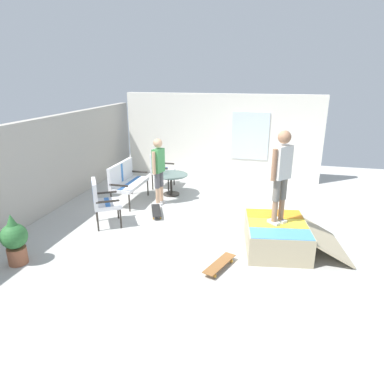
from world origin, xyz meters
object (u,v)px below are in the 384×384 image
(skateboard_by_bench, at_px, (156,211))
(skateboard_spare, at_px, (220,264))
(person_watching, at_px, (159,167))
(patio_table, at_px, (171,180))
(patio_chair_near_house, at_px, (159,166))
(person_skater, at_px, (282,171))
(potted_plant, at_px, (14,239))
(patio_chair_by_wall, at_px, (101,199))
(patio_bench, at_px, (126,179))
(skate_ramp, at_px, (278,236))

(skateboard_by_bench, bearing_deg, skateboard_spare, -137.21)
(person_watching, bearing_deg, patio_table, -6.91)
(skateboard_spare, bearing_deg, patio_chair_near_house, 31.53)
(person_skater, bearing_deg, skateboard_spare, 136.65)
(potted_plant, bearing_deg, patio_chair_by_wall, -20.68)
(patio_table, relative_size, person_skater, 0.53)
(patio_bench, relative_size, skateboard_by_bench, 1.54)
(patio_table, xyz_separation_m, potted_plant, (-4.05, 1.52, 0.06))
(patio_chair_near_house, xyz_separation_m, person_skater, (-2.99, -3.31, 0.90))
(patio_chair_by_wall, bearing_deg, person_watching, -26.05)
(patio_chair_by_wall, relative_size, patio_table, 1.13)
(patio_table, xyz_separation_m, person_watching, (-0.72, 0.09, 0.56))
(patio_chair_near_house, xyz_separation_m, skateboard_by_bench, (-1.96, -0.58, -0.53))
(patio_bench, xyz_separation_m, skateboard_spare, (-2.58, -2.84, -0.53))
(person_watching, height_order, potted_plant, person_watching)
(patio_bench, distance_m, patio_table, 1.26)
(person_skater, relative_size, skateboard_spare, 2.05)
(person_watching, bearing_deg, potted_plant, 156.79)
(skate_ramp, bearing_deg, patio_chair_by_wall, 87.22)
(patio_bench, relative_size, skateboard_spare, 1.53)
(patio_chair_by_wall, relative_size, skateboard_by_bench, 1.25)
(person_watching, bearing_deg, skate_ramp, -120.50)
(person_watching, distance_m, potted_plant, 3.66)
(patio_chair_near_house, relative_size, skateboard_by_bench, 1.25)
(patio_chair_near_house, height_order, skateboard_by_bench, patio_chair_near_house)
(person_skater, xyz_separation_m, skateboard_spare, (-0.95, 0.89, -1.43))
(person_watching, xyz_separation_m, person_skater, (-1.71, -2.88, 0.55))
(person_skater, xyz_separation_m, skateboard_by_bench, (1.03, 2.72, -1.43))
(potted_plant, bearing_deg, patio_table, -20.53)
(person_watching, bearing_deg, patio_chair_near_house, 18.73)
(skateboard_by_bench, bearing_deg, patio_table, 2.68)
(patio_chair_near_house, bearing_deg, patio_table, -137.09)
(patio_chair_by_wall, height_order, skateboard_spare, patio_chair_by_wall)
(patio_bench, distance_m, patio_chair_near_house, 1.42)
(patio_table, height_order, person_watching, person_watching)
(patio_table, bearing_deg, skateboard_by_bench, -177.32)
(patio_chair_near_house, bearing_deg, person_watching, -161.27)
(patio_table, distance_m, potted_plant, 4.33)
(skateboard_spare, bearing_deg, person_watching, 36.69)
(skate_ramp, height_order, patio_chair_by_wall, patio_chair_by_wall)
(patio_bench, relative_size, potted_plant, 1.37)
(patio_chair_by_wall, distance_m, patio_table, 2.42)
(patio_bench, bearing_deg, skateboard_spare, -132.21)
(patio_chair_by_wall, relative_size, person_skater, 0.61)
(patio_table, bearing_deg, potted_plant, 159.47)
(patio_chair_near_house, height_order, person_skater, person_skater)
(skate_ramp, distance_m, skateboard_by_bench, 2.96)
(patio_bench, bearing_deg, skate_ramp, -113.42)
(patio_chair_by_wall, xyz_separation_m, person_skater, (-0.17, -3.63, 0.90))
(skate_ramp, height_order, person_watching, person_watching)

